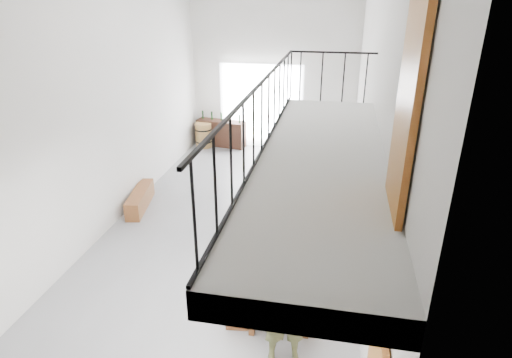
% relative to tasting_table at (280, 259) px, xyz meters
% --- Properties ---
extents(floor, '(12.00, 12.00, 0.00)m').
position_rel_tasting_table_xyz_m(floor, '(-1.37, 1.97, -0.71)').
color(floor, slate).
rests_on(floor, ground).
extents(room_walls, '(12.00, 12.00, 12.00)m').
position_rel_tasting_table_xyz_m(room_walls, '(-1.37, 1.97, 2.85)').
color(room_walls, white).
rests_on(room_walls, ground).
extents(gateway_portal, '(2.80, 0.08, 2.80)m').
position_rel_tasting_table_xyz_m(gateway_portal, '(-1.77, 7.91, 0.69)').
color(gateway_portal, white).
rests_on(gateway_portal, ground).
extents(right_wall_decor, '(0.07, 8.28, 5.07)m').
position_rel_tasting_table_xyz_m(right_wall_decor, '(1.33, 0.10, 1.04)').
color(right_wall_decor, '#9B5615').
rests_on(right_wall_decor, ground).
extents(balcony, '(1.52, 5.62, 4.00)m').
position_rel_tasting_table_xyz_m(balcony, '(0.60, -1.16, 2.26)').
color(balcony, silver).
rests_on(balcony, ground).
extents(tasting_table, '(1.29, 2.54, 0.79)m').
position_rel_tasting_table_xyz_m(tasting_table, '(0.00, 0.00, 0.00)').
color(tasting_table, brown).
rests_on(tasting_table, ground).
extents(bench_inner, '(0.60, 2.22, 0.50)m').
position_rel_tasting_table_xyz_m(bench_inner, '(-0.66, 0.02, -0.45)').
color(bench_inner, brown).
rests_on(bench_inner, ground).
extents(bench_wall, '(0.32, 2.07, 0.48)m').
position_rel_tasting_table_xyz_m(bench_wall, '(0.56, 0.06, -0.47)').
color(bench_wall, brown).
rests_on(bench_wall, ground).
extents(tableware, '(0.53, 1.80, 0.35)m').
position_rel_tasting_table_xyz_m(tableware, '(-0.01, -0.27, 0.23)').
color(tableware, black).
rests_on(tableware, tasting_table).
extents(side_bench, '(0.63, 1.61, 0.44)m').
position_rel_tasting_table_xyz_m(side_bench, '(-3.87, 2.64, -0.48)').
color(side_bench, brown).
rests_on(side_bench, ground).
extents(oak_barrel, '(0.58, 0.58, 0.85)m').
position_rel_tasting_table_xyz_m(oak_barrel, '(-3.69, 7.37, -0.28)').
color(oak_barrel, olive).
rests_on(oak_barrel, ground).
extents(serving_counter, '(1.76, 0.74, 0.90)m').
position_rel_tasting_table_xyz_m(serving_counter, '(-3.12, 7.62, -0.26)').
color(serving_counter, '#361C11').
rests_on(serving_counter, ground).
extents(counter_bottles, '(1.44, 0.34, 0.28)m').
position_rel_tasting_table_xyz_m(counter_bottles, '(-3.12, 7.63, 0.33)').
color(counter_bottles, black).
rests_on(counter_bottles, serving_counter).
extents(guest_left_a, '(0.65, 0.76, 1.31)m').
position_rel_tasting_table_xyz_m(guest_left_a, '(-0.69, -0.65, -0.05)').
color(guest_left_a, silver).
rests_on(guest_left_a, ground).
extents(guest_left_b, '(0.33, 0.45, 1.14)m').
position_rel_tasting_table_xyz_m(guest_left_b, '(-0.77, -0.11, -0.13)').
color(guest_left_b, '#226774').
rests_on(guest_left_b, ground).
extents(guest_left_c, '(0.60, 0.69, 1.23)m').
position_rel_tasting_table_xyz_m(guest_left_c, '(-0.69, 0.38, -0.09)').
color(guest_left_c, silver).
rests_on(guest_left_c, ground).
extents(guest_left_d, '(0.65, 0.87, 1.19)m').
position_rel_tasting_table_xyz_m(guest_left_d, '(-0.69, 0.95, -0.11)').
color(guest_left_d, '#226774').
rests_on(guest_left_d, ground).
extents(guest_right_a, '(0.40, 0.73, 1.17)m').
position_rel_tasting_table_xyz_m(guest_right_a, '(0.54, -0.62, -0.12)').
color(guest_right_a, red).
rests_on(guest_right_a, ground).
extents(guest_right_b, '(0.70, 1.19, 1.22)m').
position_rel_tasting_table_xyz_m(guest_right_b, '(0.57, 0.11, -0.10)').
color(guest_right_b, black).
rests_on(guest_right_b, ground).
extents(guest_right_c, '(0.49, 0.65, 1.18)m').
position_rel_tasting_table_xyz_m(guest_right_c, '(0.53, 0.63, -0.11)').
color(guest_right_c, silver).
rests_on(guest_right_c, ground).
extents(host_standing, '(0.79, 0.62, 1.90)m').
position_rel_tasting_table_xyz_m(host_standing, '(0.28, -1.50, 0.24)').
color(host_standing, brown).
rests_on(host_standing, ground).
extents(potted_plant, '(0.41, 0.38, 0.38)m').
position_rel_tasting_table_xyz_m(potted_plant, '(1.08, 2.65, -0.52)').
color(potted_plant, '#16491A').
rests_on(potted_plant, ground).
extents(bicycle_near, '(1.58, 0.67, 0.81)m').
position_rel_tasting_table_xyz_m(bicycle_near, '(-0.78, 7.18, -0.30)').
color(bicycle_near, black).
rests_on(bicycle_near, ground).
extents(bicycle_far, '(1.56, 0.82, 0.90)m').
position_rel_tasting_table_xyz_m(bicycle_far, '(0.23, 7.23, -0.26)').
color(bicycle_far, black).
rests_on(bicycle_far, ground).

